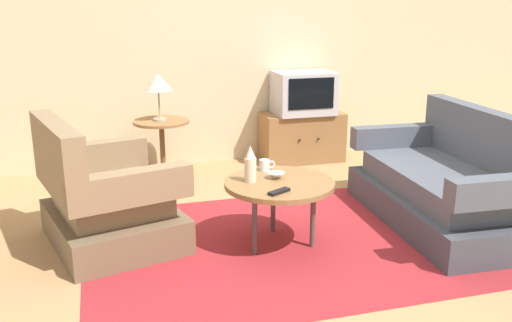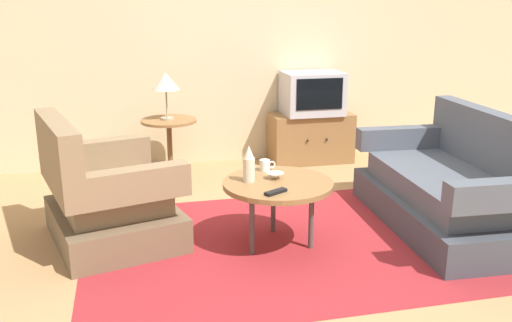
{
  "view_description": "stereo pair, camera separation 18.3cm",
  "coord_description": "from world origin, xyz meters",
  "px_view_note": "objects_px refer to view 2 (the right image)",
  "views": [
    {
      "loc": [
        -1.28,
        -3.49,
        1.66
      ],
      "look_at": [
        -0.23,
        0.21,
        0.55
      ],
      "focal_mm": 39.16,
      "sensor_mm": 36.0,
      "label": 1
    },
    {
      "loc": [
        -1.1,
        -3.54,
        1.66
      ],
      "look_at": [
        -0.23,
        0.21,
        0.55
      ],
      "focal_mm": 39.16,
      "sensor_mm": 36.0,
      "label": 2
    }
  ],
  "objects_px": {
    "table_lamp": "(166,82)",
    "mug": "(265,165)",
    "side_table": "(169,135)",
    "tv_remote_dark": "(276,192)",
    "armchair": "(105,200)",
    "vase": "(249,164)",
    "tv_stand": "(311,138)",
    "bowl": "(275,176)",
    "television": "(312,93)",
    "coffee_table": "(278,187)",
    "couch": "(453,190)"
  },
  "relations": [
    {
      "from": "armchair",
      "to": "vase",
      "type": "height_order",
      "value": "armchair"
    },
    {
      "from": "armchair",
      "to": "television",
      "type": "distance_m",
      "value": 2.65
    },
    {
      "from": "coffee_table",
      "to": "armchair",
      "type": "bearing_deg",
      "value": 163.5
    },
    {
      "from": "couch",
      "to": "side_table",
      "type": "xyz_separation_m",
      "value": [
        -1.98,
        1.72,
        0.13
      ]
    },
    {
      "from": "coffee_table",
      "to": "television",
      "type": "xyz_separation_m",
      "value": [
        0.9,
        1.95,
        0.3
      ]
    },
    {
      "from": "tv_stand",
      "to": "table_lamp",
      "type": "distance_m",
      "value": 1.66
    },
    {
      "from": "armchair",
      "to": "tv_stand",
      "type": "height_order",
      "value": "armchair"
    },
    {
      "from": "armchair",
      "to": "table_lamp",
      "type": "xyz_separation_m",
      "value": [
        0.56,
        1.43,
        0.61
      ]
    },
    {
      "from": "coffee_table",
      "to": "table_lamp",
      "type": "bearing_deg",
      "value": 109.04
    },
    {
      "from": "television",
      "to": "vase",
      "type": "distance_m",
      "value": 2.2
    },
    {
      "from": "coffee_table",
      "to": "vase",
      "type": "bearing_deg",
      "value": 165.33
    },
    {
      "from": "television",
      "to": "bowl",
      "type": "height_order",
      "value": "television"
    },
    {
      "from": "tv_stand",
      "to": "side_table",
      "type": "bearing_deg",
      "value": -172.59
    },
    {
      "from": "armchair",
      "to": "side_table",
      "type": "relative_size",
      "value": 2.06
    },
    {
      "from": "couch",
      "to": "television",
      "type": "xyz_separation_m",
      "value": [
        -0.49,
        1.91,
        0.45
      ]
    },
    {
      "from": "bowl",
      "to": "tv_remote_dark",
      "type": "height_order",
      "value": "bowl"
    },
    {
      "from": "couch",
      "to": "vase",
      "type": "relative_size",
      "value": 6.56
    },
    {
      "from": "tv_stand",
      "to": "bowl",
      "type": "relative_size",
      "value": 7.12
    },
    {
      "from": "tv_stand",
      "to": "television",
      "type": "height_order",
      "value": "television"
    },
    {
      "from": "television",
      "to": "table_lamp",
      "type": "bearing_deg",
      "value": -173.2
    },
    {
      "from": "armchair",
      "to": "bowl",
      "type": "height_order",
      "value": "armchair"
    },
    {
      "from": "couch",
      "to": "television",
      "type": "distance_m",
      "value": 2.02
    },
    {
      "from": "table_lamp",
      "to": "mug",
      "type": "relative_size",
      "value": 3.76
    },
    {
      "from": "tv_remote_dark",
      "to": "armchair",
      "type": "bearing_deg",
      "value": -56.44
    },
    {
      "from": "tv_stand",
      "to": "tv_remote_dark",
      "type": "height_order",
      "value": "tv_stand"
    },
    {
      "from": "armchair",
      "to": "vase",
      "type": "bearing_deg",
      "value": 57.87
    },
    {
      "from": "coffee_table",
      "to": "tv_stand",
      "type": "distance_m",
      "value": 2.16
    },
    {
      "from": "coffee_table",
      "to": "vase",
      "type": "height_order",
      "value": "vase"
    },
    {
      "from": "vase",
      "to": "mug",
      "type": "distance_m",
      "value": 0.29
    },
    {
      "from": "armchair",
      "to": "coffee_table",
      "type": "xyz_separation_m",
      "value": [
        1.17,
        -0.35,
        0.12
      ]
    },
    {
      "from": "side_table",
      "to": "tv_remote_dark",
      "type": "distance_m",
      "value": 2.06
    },
    {
      "from": "side_table",
      "to": "table_lamp",
      "type": "xyz_separation_m",
      "value": [
        -0.01,
        0.0,
        0.51
      ]
    },
    {
      "from": "couch",
      "to": "television",
      "type": "bearing_deg",
      "value": 16.82
    },
    {
      "from": "bowl",
      "to": "tv_remote_dark",
      "type": "distance_m",
      "value": 0.31
    },
    {
      "from": "table_lamp",
      "to": "bowl",
      "type": "xyz_separation_m",
      "value": [
        0.61,
        -1.7,
        -0.43
      ]
    },
    {
      "from": "vase",
      "to": "tv_remote_dark",
      "type": "height_order",
      "value": "vase"
    },
    {
      "from": "television",
      "to": "mug",
      "type": "bearing_deg",
      "value": -118.64
    },
    {
      "from": "mug",
      "to": "bowl",
      "type": "height_order",
      "value": "mug"
    },
    {
      "from": "coffee_table",
      "to": "television",
      "type": "relative_size",
      "value": 1.26
    },
    {
      "from": "mug",
      "to": "armchair",
      "type": "bearing_deg",
      "value": 176.08
    },
    {
      "from": "coffee_table",
      "to": "couch",
      "type": "bearing_deg",
      "value": 1.82
    },
    {
      "from": "tv_remote_dark",
      "to": "coffee_table",
      "type": "bearing_deg",
      "value": -137.59
    },
    {
      "from": "coffee_table",
      "to": "bowl",
      "type": "height_order",
      "value": "bowl"
    },
    {
      "from": "table_lamp",
      "to": "bowl",
      "type": "distance_m",
      "value": 1.86
    },
    {
      "from": "coffee_table",
      "to": "tv_remote_dark",
      "type": "relative_size",
      "value": 4.55
    },
    {
      "from": "vase",
      "to": "side_table",
      "type": "bearing_deg",
      "value": 103.32
    },
    {
      "from": "armchair",
      "to": "vase",
      "type": "xyz_separation_m",
      "value": [
        0.98,
        -0.3,
        0.28
      ]
    },
    {
      "from": "tv_stand",
      "to": "television",
      "type": "bearing_deg",
      "value": -90.0
    },
    {
      "from": "couch",
      "to": "coffee_table",
      "type": "height_order",
      "value": "couch"
    },
    {
      "from": "bowl",
      "to": "television",
      "type": "bearing_deg",
      "value": 64.5
    }
  ]
}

